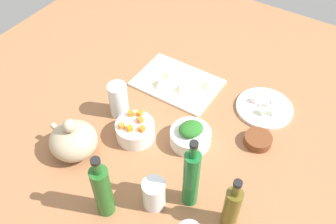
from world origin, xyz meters
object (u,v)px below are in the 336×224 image
teapot (73,140)px  bottle_1 (102,190)px  bottle_2 (232,207)px  cutting_board (177,83)px  bottle_0 (191,178)px  plate_tofu (264,108)px  bowl_carrots (135,131)px  bowl_small_side (258,140)px  drinking_glass_1 (154,194)px  bowl_greens (190,137)px  drinking_glass_0 (118,100)px

teapot → bottle_1: bearing=153.1°
bottle_1 → bottle_2: bearing=-153.7°
cutting_board → bottle_0: bearing=125.8°
plate_tofu → bottle_1: (23.96, 64.96, 10.16)cm
bowl_carrots → bottle_1: 30.21cm
bowl_small_side → bottle_0: bottle_0 is taller
teapot → bottle_0: size_ratio=0.62×
bowl_carrots → plate_tofu: bearing=-131.8°
bottle_2 → drinking_glass_1: (21.92, 6.79, -3.39)cm
bowl_greens → bowl_small_side: bowl_greens is taller
bowl_carrots → bottle_0: size_ratio=0.48×
drinking_glass_0 → drinking_glass_1: (-32.12, 24.44, -1.52)cm
bottle_2 → bowl_greens: bearing=-38.7°
cutting_board → bottle_0: 53.95cm
teapot → drinking_glass_0: bearing=-94.4°
plate_tofu → bowl_greens: (15.70, 28.93, 2.12)cm
bottle_1 → bowl_small_side: bearing=-120.3°
plate_tofu → drinking_glass_1: (12.91, 55.49, 4.73)cm
cutting_board → plate_tofu: size_ratio=1.54×
bowl_greens → bottle_0: (-11.28, 19.70, 9.36)cm
cutting_board → bowl_small_side: (-39.60, 10.67, 1.09)cm
bowl_carrots → drinking_glass_0: (11.78, -6.17, 3.62)cm
bottle_0 → bowl_carrots: bearing=-21.6°
bowl_greens → teapot: 39.65cm
plate_tofu → bottle_2: bearing=100.5°
cutting_board → bottle_1: bearing=100.8°
bottle_1 → bottle_2: (-32.97, -16.26, -2.04)cm
bowl_greens → teapot: bearing=38.3°
cutting_board → bottle_1: size_ratio=1.29×
plate_tofu → teapot: 71.17cm
bowl_greens → bottle_2: size_ratio=0.67×
teapot → bottle_2: size_ratio=0.83×
cutting_board → bowl_small_side: 41.03cm
bottle_2 → bowl_small_side: bearing=-81.7°
bowl_carrots → teapot: teapot is taller
plate_tofu → cutting_board: bearing=9.5°
bottle_1 → drinking_glass_1: size_ratio=2.40×
drinking_glass_0 → bowl_carrots: bearing=152.3°
bowl_carrots → drinking_glass_1: 27.42cm
plate_tofu → bottle_0: 50.16cm
bottle_0 → bottle_2: size_ratio=1.32×
bottle_1 → drinking_glass_1: 15.54cm
bottle_0 → bowl_greens: bearing=-60.2°
drinking_glass_1 → drinking_glass_0: bearing=-37.3°
drinking_glass_1 → bottle_2: bearing=-162.8°
plate_tofu → bowl_carrots: (33.25, 37.22, 2.63)cm
bowl_greens → teapot: size_ratio=0.81×
bowl_small_side → drinking_glass_0: size_ratio=0.71×
bottle_2 → bowl_carrots: bearing=-15.2°
bowl_greens → bottle_2: 32.22cm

